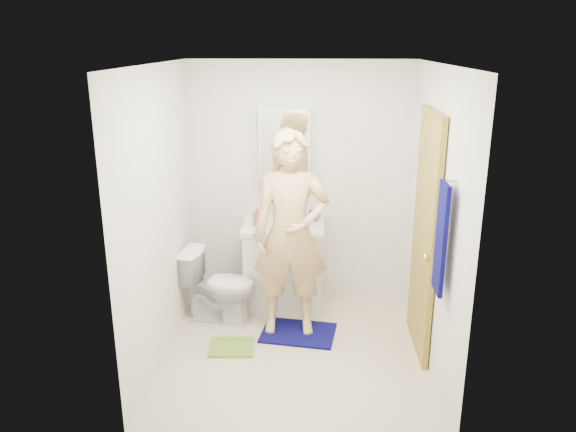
% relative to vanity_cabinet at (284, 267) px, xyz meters
% --- Properties ---
extents(floor, '(2.20, 2.40, 0.02)m').
position_rel_vanity_cabinet_xyz_m(floor, '(0.15, -0.91, -0.41)').
color(floor, beige).
rests_on(floor, ground).
extents(ceiling, '(2.20, 2.40, 0.02)m').
position_rel_vanity_cabinet_xyz_m(ceiling, '(0.15, -0.91, 2.01)').
color(ceiling, white).
rests_on(ceiling, ground).
extents(wall_back, '(2.20, 0.02, 2.40)m').
position_rel_vanity_cabinet_xyz_m(wall_back, '(0.15, 0.30, 0.80)').
color(wall_back, silver).
rests_on(wall_back, ground).
extents(wall_front, '(2.20, 0.02, 2.40)m').
position_rel_vanity_cabinet_xyz_m(wall_front, '(0.15, -2.12, 0.80)').
color(wall_front, silver).
rests_on(wall_front, ground).
extents(wall_left, '(0.02, 2.40, 2.40)m').
position_rel_vanity_cabinet_xyz_m(wall_left, '(-0.96, -0.91, 0.80)').
color(wall_left, silver).
rests_on(wall_left, ground).
extents(wall_right, '(0.02, 2.40, 2.40)m').
position_rel_vanity_cabinet_xyz_m(wall_right, '(1.26, -0.91, 0.80)').
color(wall_right, silver).
rests_on(wall_right, ground).
extents(vanity_cabinet, '(0.75, 0.55, 0.80)m').
position_rel_vanity_cabinet_xyz_m(vanity_cabinet, '(0.00, 0.00, 0.00)').
color(vanity_cabinet, white).
rests_on(vanity_cabinet, floor).
extents(countertop, '(0.79, 0.59, 0.05)m').
position_rel_vanity_cabinet_xyz_m(countertop, '(0.00, 0.00, 0.43)').
color(countertop, white).
rests_on(countertop, vanity_cabinet).
extents(sink_basin, '(0.40, 0.40, 0.03)m').
position_rel_vanity_cabinet_xyz_m(sink_basin, '(0.00, 0.00, 0.44)').
color(sink_basin, white).
rests_on(sink_basin, countertop).
extents(faucet, '(0.03, 0.03, 0.12)m').
position_rel_vanity_cabinet_xyz_m(faucet, '(0.00, 0.18, 0.51)').
color(faucet, silver).
rests_on(faucet, countertop).
extents(medicine_cabinet, '(0.50, 0.12, 0.70)m').
position_rel_vanity_cabinet_xyz_m(medicine_cabinet, '(0.00, 0.22, 1.20)').
color(medicine_cabinet, white).
rests_on(medicine_cabinet, wall_back).
extents(mirror_panel, '(0.46, 0.01, 0.66)m').
position_rel_vanity_cabinet_xyz_m(mirror_panel, '(0.00, 0.16, 1.20)').
color(mirror_panel, white).
rests_on(mirror_panel, wall_back).
extents(door, '(0.05, 0.80, 2.05)m').
position_rel_vanity_cabinet_xyz_m(door, '(1.22, -0.76, 0.62)').
color(door, '#A88F2E').
rests_on(door, ground).
extents(door_knob, '(0.07, 0.07, 0.07)m').
position_rel_vanity_cabinet_xyz_m(door_knob, '(1.18, -1.08, 0.55)').
color(door_knob, gold).
rests_on(door_knob, door).
extents(towel, '(0.03, 0.24, 0.80)m').
position_rel_vanity_cabinet_xyz_m(towel, '(1.18, -1.48, 0.85)').
color(towel, '#090851').
rests_on(towel, wall_right).
extents(towel_hook, '(0.06, 0.02, 0.02)m').
position_rel_vanity_cabinet_xyz_m(towel_hook, '(1.22, -1.48, 1.27)').
color(towel_hook, silver).
rests_on(towel_hook, wall_right).
extents(toilet, '(0.74, 0.48, 0.70)m').
position_rel_vanity_cabinet_xyz_m(toilet, '(-0.59, -0.37, -0.05)').
color(toilet, white).
rests_on(toilet, floor).
extents(bath_mat, '(0.72, 0.56, 0.02)m').
position_rel_vanity_cabinet_xyz_m(bath_mat, '(0.17, -0.63, -0.39)').
color(bath_mat, '#090851').
rests_on(bath_mat, floor).
extents(green_rug, '(0.40, 0.35, 0.02)m').
position_rel_vanity_cabinet_xyz_m(green_rug, '(-0.41, -0.91, -0.39)').
color(green_rug, olive).
rests_on(green_rug, floor).
extents(soap_dispenser, '(0.10, 0.10, 0.17)m').
position_rel_vanity_cabinet_xyz_m(soap_dispenser, '(-0.26, -0.02, 0.54)').
color(soap_dispenser, '#B95E56').
rests_on(soap_dispenser, countertop).
extents(toothbrush_cup, '(0.14, 0.14, 0.10)m').
position_rel_vanity_cabinet_xyz_m(toothbrush_cup, '(0.30, 0.13, 0.50)').
color(toothbrush_cup, '#8B469A').
rests_on(toothbrush_cup, countertop).
extents(man, '(0.69, 0.47, 1.84)m').
position_rel_vanity_cabinet_xyz_m(man, '(0.09, -0.57, 0.54)').
color(man, tan).
rests_on(man, bath_mat).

